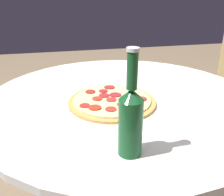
{
  "coord_description": "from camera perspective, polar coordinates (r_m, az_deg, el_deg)",
  "views": [
    {
      "loc": [
        0.86,
        -0.24,
        1.11
      ],
      "look_at": [
        0.06,
        -0.05,
        0.75
      ],
      "focal_mm": 40.0,
      "sensor_mm": 36.0,
      "label": 1
    }
  ],
  "objects": [
    {
      "name": "table",
      "position": [
        1.05,
        2.1,
        -8.18
      ],
      "size": [
        1.06,
        1.06,
        0.73
      ],
      "color": "silver",
      "rests_on": "ground_plane"
    },
    {
      "name": "pizza",
      "position": [
        0.9,
        0.02,
        -0.69
      ],
      "size": [
        0.32,
        0.32,
        0.02
      ],
      "color": "#C68E47",
      "rests_on": "table"
    },
    {
      "name": "beer_bottle",
      "position": [
        0.6,
        4.29,
        -4.64
      ],
      "size": [
        0.06,
        0.06,
        0.27
      ],
      "color": "#144C23",
      "rests_on": "table"
    }
  ]
}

